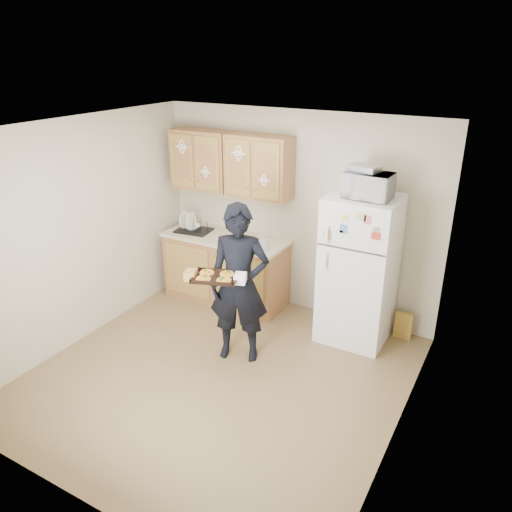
% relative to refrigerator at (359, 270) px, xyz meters
% --- Properties ---
extents(floor, '(3.60, 3.60, 0.00)m').
position_rel_refrigerator_xyz_m(floor, '(-0.95, -1.43, -0.85)').
color(floor, brown).
rests_on(floor, ground).
extents(ceiling, '(3.60, 3.60, 0.00)m').
position_rel_refrigerator_xyz_m(ceiling, '(-0.95, -1.43, 1.65)').
color(ceiling, silver).
rests_on(ceiling, wall_back).
extents(wall_back, '(3.60, 0.04, 2.50)m').
position_rel_refrigerator_xyz_m(wall_back, '(-0.95, 0.37, 0.40)').
color(wall_back, '#BCB398').
rests_on(wall_back, floor).
extents(wall_front, '(3.60, 0.04, 2.50)m').
position_rel_refrigerator_xyz_m(wall_front, '(-0.95, -3.23, 0.40)').
color(wall_front, '#BCB398').
rests_on(wall_front, floor).
extents(wall_left, '(0.04, 3.60, 2.50)m').
position_rel_refrigerator_xyz_m(wall_left, '(-2.75, -1.43, 0.40)').
color(wall_left, '#BCB398').
rests_on(wall_left, floor).
extents(wall_right, '(0.04, 3.60, 2.50)m').
position_rel_refrigerator_xyz_m(wall_right, '(0.85, -1.43, 0.40)').
color(wall_right, '#BCB398').
rests_on(wall_right, floor).
extents(refrigerator, '(0.75, 0.70, 1.70)m').
position_rel_refrigerator_xyz_m(refrigerator, '(0.00, 0.00, 0.00)').
color(refrigerator, white).
rests_on(refrigerator, floor).
extents(base_cabinet, '(1.60, 0.60, 0.86)m').
position_rel_refrigerator_xyz_m(base_cabinet, '(-1.80, 0.05, -0.42)').
color(base_cabinet, olive).
rests_on(base_cabinet, floor).
extents(countertop, '(1.64, 0.64, 0.04)m').
position_rel_refrigerator_xyz_m(countertop, '(-1.80, 0.05, 0.03)').
color(countertop, beige).
rests_on(countertop, base_cabinet).
extents(upper_cab_left, '(0.80, 0.33, 0.75)m').
position_rel_refrigerator_xyz_m(upper_cab_left, '(-2.20, 0.18, 0.98)').
color(upper_cab_left, olive).
rests_on(upper_cab_left, wall_back).
extents(upper_cab_right, '(0.80, 0.33, 0.75)m').
position_rel_refrigerator_xyz_m(upper_cab_right, '(-1.38, 0.18, 0.98)').
color(upper_cab_right, olive).
rests_on(upper_cab_right, wall_back).
extents(cereal_box, '(0.20, 0.07, 0.32)m').
position_rel_refrigerator_xyz_m(cereal_box, '(0.52, 0.24, -0.69)').
color(cereal_box, gold).
rests_on(cereal_box, floor).
extents(person, '(0.74, 0.61, 1.73)m').
position_rel_refrigerator_xyz_m(person, '(-0.96, -1.00, 0.02)').
color(person, black).
rests_on(person, floor).
extents(baking_tray, '(0.53, 0.46, 0.04)m').
position_rel_refrigerator_xyz_m(baking_tray, '(-1.06, -1.28, 0.19)').
color(baking_tray, black).
rests_on(baking_tray, person).
extents(pizza_front_left, '(0.15, 0.15, 0.02)m').
position_rel_refrigerator_xyz_m(pizza_front_left, '(-1.13, -1.38, 0.21)').
color(pizza_front_left, orange).
rests_on(pizza_front_left, baking_tray).
extents(pizza_front_right, '(0.15, 0.15, 0.02)m').
position_rel_refrigerator_xyz_m(pizza_front_right, '(-0.94, -1.31, 0.21)').
color(pizza_front_right, orange).
rests_on(pizza_front_right, baking_tray).
extents(pizza_back_left, '(0.15, 0.15, 0.02)m').
position_rel_refrigerator_xyz_m(pizza_back_left, '(-1.19, -1.24, 0.21)').
color(pizza_back_left, orange).
rests_on(pizza_back_left, baking_tray).
extents(pizza_back_right, '(0.15, 0.15, 0.02)m').
position_rel_refrigerator_xyz_m(pizza_back_right, '(-0.99, -1.17, 0.21)').
color(pizza_back_right, orange).
rests_on(pizza_back_right, baking_tray).
extents(microwave, '(0.50, 0.35, 0.27)m').
position_rel_refrigerator_xyz_m(microwave, '(0.03, -0.05, 0.98)').
color(microwave, white).
rests_on(microwave, refrigerator).
extents(foil_pan, '(0.35, 0.27, 0.07)m').
position_rel_refrigerator_xyz_m(foil_pan, '(-0.03, -0.02, 1.15)').
color(foil_pan, silver).
rests_on(foil_pan, microwave).
extents(dish_rack, '(0.48, 0.39, 0.18)m').
position_rel_refrigerator_xyz_m(dish_rack, '(-2.27, 0.02, 0.14)').
color(dish_rack, black).
rests_on(dish_rack, countertop).
extents(bowl, '(0.26, 0.26, 0.05)m').
position_rel_refrigerator_xyz_m(bowl, '(-2.31, 0.02, 0.10)').
color(bowl, white).
rests_on(bowl, dish_rack).
extents(soap_bottle, '(0.10, 0.10, 0.19)m').
position_rel_refrigerator_xyz_m(soap_bottle, '(-1.15, -0.09, 0.15)').
color(soap_bottle, white).
rests_on(soap_bottle, countertop).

